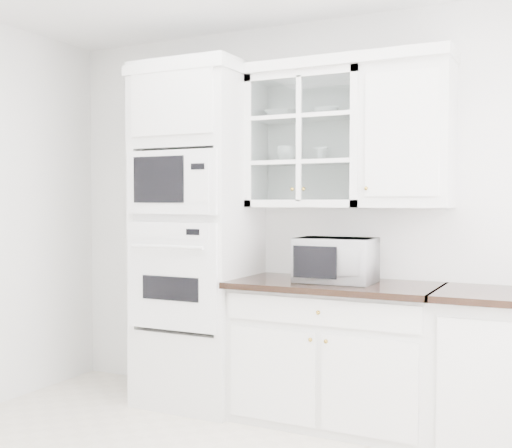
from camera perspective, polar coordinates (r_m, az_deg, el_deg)
The scene contains 12 objects.
room_shell at distance 3.36m, azimuth -3.22°, elevation 7.84°, with size 4.00×3.50×2.70m.
oven_column at distance 4.58m, azimuth -5.24°, elevation -0.98°, with size 0.76×0.68×2.40m.
base_cabinet_run at distance 4.27m, azimuth 7.11°, elevation -11.23°, with size 1.32×0.67×0.92m.
extra_base_cabinet at distance 4.06m, azimuth 20.87°, elevation -12.04°, with size 0.72×0.67×0.92m.
upper_cabinet_glass at distance 4.39m, azimuth 4.68°, elevation 7.39°, with size 0.80×0.33×0.90m.
upper_cabinet_solid at distance 4.19m, azimuth 13.37°, elevation 7.60°, with size 0.55×0.33×0.90m, color white.
crown_molding at distance 4.48m, azimuth 3.29°, elevation 13.56°, with size 2.14×0.38×0.07m, color white.
countertop_microwave at distance 4.17m, azimuth 7.17°, elevation -3.18°, with size 0.49×0.41×0.29m, color white.
bowl_a at distance 4.50m, azimuth 2.40°, elevation 9.67°, with size 0.23×0.23×0.06m, color white.
bowl_b at distance 4.36m, azimuth 6.22°, elevation 9.89°, with size 0.17×0.17×0.05m, color white.
cup_a at distance 4.45m, azimuth 2.79°, elevation 6.22°, with size 0.14×0.14×0.11m, color white.
cup_b at distance 4.35m, azimuth 5.78°, elevation 6.19°, with size 0.10×0.10×0.09m, color white.
Camera 1 is at (1.65, -2.47, 1.44)m, focal length 45.00 mm.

